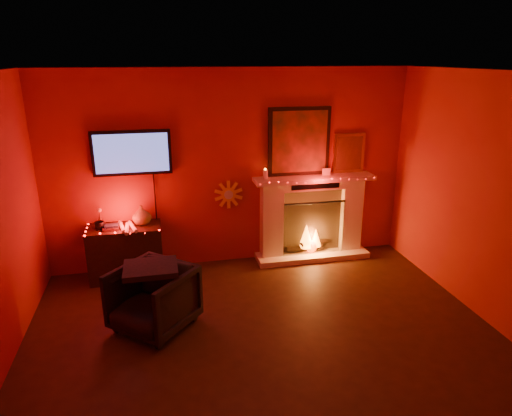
# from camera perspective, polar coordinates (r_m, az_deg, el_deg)

# --- Properties ---
(room) EXTENTS (5.00, 5.00, 5.00)m
(room) POSITION_cam_1_polar(r_m,az_deg,el_deg) (3.95, 2.92, -3.60)
(room) COLOR black
(room) RESTS_ON ground
(floor) EXTENTS (5.00, 5.00, 0.00)m
(floor) POSITION_cam_1_polar(r_m,az_deg,el_deg) (4.63, 2.64, -19.25)
(floor) COLOR black
(floor) RESTS_ON ground
(fireplace) EXTENTS (1.72, 0.40, 2.18)m
(fireplace) POSITION_cam_1_polar(r_m,az_deg,el_deg) (6.63, 6.93, -0.18)
(fireplace) COLOR beige
(fireplace) RESTS_ON floor
(tv) EXTENTS (1.00, 0.07, 1.24)m
(tv) POSITION_cam_1_polar(r_m,az_deg,el_deg) (6.11, -15.25, 6.65)
(tv) COLOR black
(tv) RESTS_ON room
(sunburst_clock) EXTENTS (0.40, 0.03, 0.40)m
(sunburst_clock) POSITION_cam_1_polar(r_m,az_deg,el_deg) (6.35, -3.45, 1.69)
(sunburst_clock) COLOR gold
(sunburst_clock) RESTS_ON room
(console_table) EXTENTS (0.94, 0.56, 0.98)m
(console_table) POSITION_cam_1_polar(r_m,az_deg,el_deg) (6.30, -15.88, -5.04)
(console_table) COLOR black
(console_table) RESTS_ON floor
(armchair) EXTENTS (1.08, 1.08, 0.71)m
(armchair) POSITION_cam_1_polar(r_m,az_deg,el_deg) (5.12, -12.73, -10.99)
(armchair) COLOR black
(armchair) RESTS_ON floor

